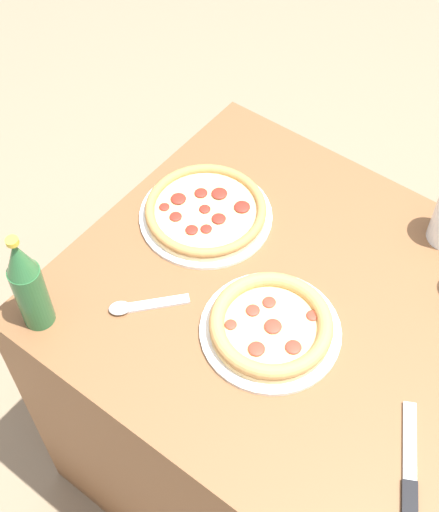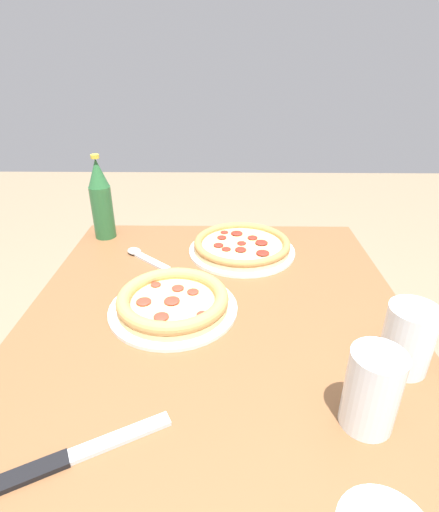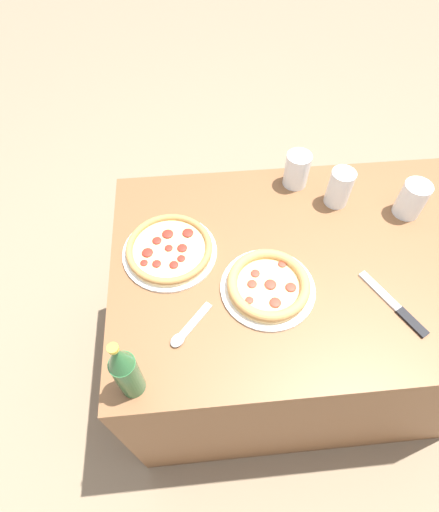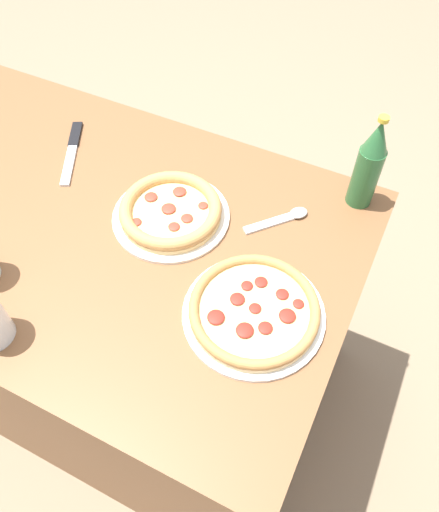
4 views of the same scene
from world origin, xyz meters
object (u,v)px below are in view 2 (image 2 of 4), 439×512
glass_iced_tea (406,340)px  spoon (142,255)px  pizza_pepperoni (173,302)px  beer_bottle (101,200)px  glass_red_wine (371,393)px  knife (78,454)px  pizza_salami (242,246)px

glass_iced_tea → spoon: size_ratio=0.89×
pizza_pepperoni → beer_bottle: size_ratio=1.12×
glass_iced_tea → spoon: bearing=-126.9°
glass_iced_tea → beer_bottle: 0.83m
glass_iced_tea → pizza_pepperoni: bearing=-110.7°
glass_red_wine → beer_bottle: (-0.64, -0.55, 0.06)m
pizza_pepperoni → beer_bottle: beer_bottle is taller
spoon → glass_iced_tea: bearing=53.1°
glass_iced_tea → knife: size_ratio=0.55×
pizza_salami → beer_bottle: 0.41m
glass_red_wine → pizza_pepperoni: bearing=-131.5°
glass_red_wine → knife: glass_red_wine is taller
beer_bottle → spoon: bearing=44.6°
pizza_salami → glass_red_wine: bearing=16.3°
glass_red_wine → beer_bottle: bearing=-139.4°
glass_iced_tea → knife: glass_iced_tea is taller
pizza_salami → glass_iced_tea: glass_iced_tea is taller
knife → spoon: size_ratio=1.63×
pizza_salami → spoon: pizza_salami is taller
pizza_pepperoni → glass_iced_tea: 0.43m
pizza_salami → spoon: (0.03, -0.26, -0.01)m
beer_bottle → spoon: 0.21m
pizza_salami → spoon: 0.26m
beer_bottle → spoon: size_ratio=1.78×
pizza_salami → glass_red_wine: glass_red_wine is taller
pizza_pepperoni → glass_red_wine: glass_red_wine is taller
pizza_salami → pizza_pepperoni: bearing=-29.3°
beer_bottle → glass_red_wine: bearing=40.6°
glass_red_wine → glass_iced_tea: bearing=141.3°
beer_bottle → pizza_salami: bearing=76.3°
knife → pizza_salami: bearing=158.5°
beer_bottle → knife: beer_bottle is taller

